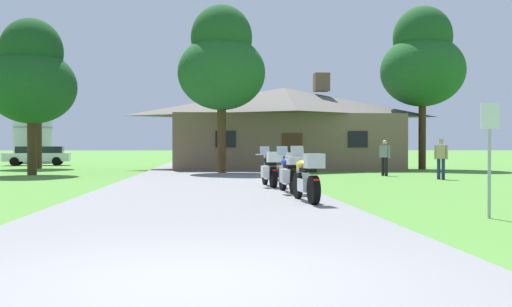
% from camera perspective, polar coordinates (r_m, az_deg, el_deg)
% --- Properties ---
extents(ground_plane, '(500.00, 500.00, 0.00)m').
position_cam_1_polar(ground_plane, '(25.27, -5.07, -2.38)').
color(ground_plane, '#4C8433').
extents(asphalt_driveway, '(6.40, 80.00, 0.06)m').
position_cam_1_polar(asphalt_driveway, '(23.27, -5.10, -2.56)').
color(asphalt_driveway, slate).
rests_on(asphalt_driveway, ground).
extents(motorcycle_yellow_nearest_to_camera, '(0.67, 2.08, 1.30)m').
position_cam_1_polar(motorcycle_yellow_nearest_to_camera, '(12.96, 5.20, -2.47)').
color(motorcycle_yellow_nearest_to_camera, black).
rests_on(motorcycle_yellow_nearest_to_camera, asphalt_driveway).
extents(motorcycle_blue_second_in_row, '(0.83, 2.08, 1.30)m').
position_cam_1_polar(motorcycle_blue_second_in_row, '(15.46, 3.52, -2.01)').
color(motorcycle_blue_second_in_row, black).
rests_on(motorcycle_blue_second_in_row, asphalt_driveway).
extents(motorcycle_black_farthest_in_row, '(0.82, 2.08, 1.30)m').
position_cam_1_polar(motorcycle_black_farthest_in_row, '(18.00, 1.49, -1.64)').
color(motorcycle_black_farthest_in_row, black).
rests_on(motorcycle_black_farthest_in_row, asphalt_driveway).
extents(stone_lodge, '(13.78, 7.68, 5.87)m').
position_cam_1_polar(stone_lodge, '(34.29, 2.83, 2.67)').
color(stone_lodge, brown).
rests_on(stone_lodge, ground).
extents(bystander_gray_shirt_near_lodge, '(0.40, 0.43, 1.67)m').
position_cam_1_polar(bystander_gray_shirt_near_lodge, '(26.73, 12.94, -0.23)').
color(bystander_gray_shirt_near_lodge, black).
rests_on(bystander_gray_shirt_near_lodge, ground).
extents(bystander_tan_shirt_beside_signpost, '(0.49, 0.37, 1.69)m').
position_cam_1_polar(bystander_tan_shirt_beside_signpost, '(24.35, 18.28, -0.29)').
color(bystander_tan_shirt_beside_signpost, navy).
rests_on(bystander_tan_shirt_beside_signpost, ground).
extents(metal_signpost_roadside, '(0.36, 0.06, 2.14)m').
position_cam_1_polar(metal_signpost_roadside, '(11.24, 22.64, 0.76)').
color(metal_signpost_roadside, '#9EA0A5').
rests_on(metal_signpost_roadside, ground).
extents(tree_right_of_lodge, '(5.06, 5.06, 9.89)m').
position_cam_1_polar(tree_right_of_lodge, '(35.93, 16.55, 8.96)').
color(tree_right_of_lodge, '#422D19').
rests_on(tree_right_of_lodge, ground).
extents(tree_by_lodge_front, '(4.40, 4.40, 8.49)m').
position_cam_1_polar(tree_by_lodge_front, '(28.62, -3.52, 9.18)').
color(tree_by_lodge_front, '#422D19').
rests_on(tree_by_lodge_front, ground).
extents(tree_left_far, '(4.31, 4.31, 8.39)m').
position_cam_1_polar(tree_left_far, '(38.30, -21.27, 6.90)').
color(tree_left_far, '#422D19').
rests_on(tree_left_far, ground).
extents(tree_left_near, '(4.21, 4.21, 7.52)m').
position_cam_1_polar(tree_left_near, '(29.21, -21.82, 7.29)').
color(tree_left_near, '#422D19').
rests_on(tree_left_near, ground).
extents(metal_silo_distant, '(3.32, 3.32, 6.95)m').
position_cam_1_polar(metal_silo_distant, '(53.04, -21.72, 2.89)').
color(metal_silo_distant, '#B2B7BC').
rests_on(metal_silo_distant, ground).
extents(parked_white_suv_far_left, '(4.83, 2.54, 1.40)m').
position_cam_1_polar(parked_white_suv_far_left, '(44.28, -21.25, -0.14)').
color(parked_white_suv_far_left, silver).
rests_on(parked_white_suv_far_left, ground).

